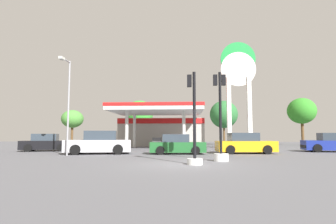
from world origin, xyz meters
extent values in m
plane|color=#56565B|center=(0.00, 0.00, 0.00)|extent=(90.00, 90.00, 0.00)
cube|color=#ADA89E|center=(-2.66, 22.35, 1.69)|extent=(10.30, 6.42, 3.38)
cube|color=red|center=(-2.66, 19.09, 3.03)|extent=(10.30, 0.12, 0.60)
cube|color=white|center=(-2.66, 15.18, 3.84)|extent=(9.13, 7.32, 0.35)
cube|color=red|center=(-2.66, 15.18, 4.16)|extent=(9.23, 7.42, 0.30)
cylinder|color=silver|center=(-5.40, 13.17, 1.83)|extent=(0.32, 0.32, 3.66)
cylinder|color=silver|center=(0.08, 13.17, 1.83)|extent=(0.32, 0.32, 3.66)
cylinder|color=silver|center=(-5.40, 17.19, 1.83)|extent=(0.32, 0.32, 3.66)
cylinder|color=silver|center=(0.08, 17.19, 1.83)|extent=(0.32, 0.32, 3.66)
cube|color=#4C4C51|center=(-2.66, 15.18, 0.55)|extent=(0.90, 0.60, 1.10)
cube|color=white|center=(4.80, 15.91, 3.74)|extent=(0.40, 0.56, 7.48)
cube|color=white|center=(6.90, 15.91, 3.74)|extent=(0.40, 0.56, 7.48)
cylinder|color=white|center=(5.85, 15.91, 8.30)|extent=(3.65, 0.22, 3.65)
cylinder|color=#198C38|center=(5.85, 15.93, 9.40)|extent=(3.65, 0.22, 3.65)
cube|color=white|center=(5.85, 15.97, 8.85)|extent=(3.35, 0.08, 0.66)
cylinder|color=black|center=(-7.24, 5.51, 0.35)|extent=(0.73, 0.38, 0.70)
cylinder|color=black|center=(-7.64, 7.34, 0.35)|extent=(0.73, 0.38, 0.70)
cylinder|color=black|center=(-4.46, 6.11, 0.35)|extent=(0.73, 0.38, 0.70)
cylinder|color=black|center=(-4.86, 7.94, 0.35)|extent=(0.73, 0.38, 0.70)
cube|color=#B2B2BA|center=(-6.05, 6.72, 0.58)|extent=(4.88, 2.84, 0.83)
cube|color=#2D3842|center=(-5.89, 6.76, 1.30)|extent=(2.49, 2.12, 0.70)
cube|color=black|center=(-8.25, 6.25, 0.46)|extent=(0.51, 1.81, 0.26)
cylinder|color=black|center=(5.83, 8.73, 0.32)|extent=(0.65, 0.26, 0.64)
cylinder|color=black|center=(5.94, 7.02, 0.32)|extent=(0.65, 0.26, 0.64)
cylinder|color=black|center=(3.23, 8.55, 0.32)|extent=(0.65, 0.26, 0.64)
cylinder|color=black|center=(3.35, 6.84, 0.32)|extent=(0.65, 0.26, 0.64)
cube|color=orange|center=(4.59, 7.78, 0.53)|extent=(4.30, 2.04, 0.76)
cube|color=#2D3842|center=(4.44, 7.77, 1.19)|extent=(2.10, 1.69, 0.64)
cube|color=black|center=(6.64, 7.92, 0.42)|extent=(0.23, 1.67, 0.24)
cylinder|color=black|center=(10.53, 9.47, 0.32)|extent=(0.67, 0.31, 0.64)
cylinder|color=black|center=(10.78, 11.18, 0.32)|extent=(0.67, 0.31, 0.64)
cube|color=navy|center=(11.95, 10.14, 0.53)|extent=(4.44, 2.36, 0.77)
cube|color=#2D3842|center=(12.10, 10.12, 1.20)|extent=(2.22, 1.84, 0.64)
cube|color=black|center=(9.90, 10.43, 0.42)|extent=(0.36, 1.68, 0.24)
cylinder|color=black|center=(0.79, 7.79, 0.30)|extent=(0.61, 0.24, 0.59)
cylinder|color=black|center=(0.89, 6.20, 0.30)|extent=(0.61, 0.24, 0.59)
cylinder|color=black|center=(-1.62, 7.64, 0.30)|extent=(0.61, 0.24, 0.59)
cylinder|color=black|center=(-1.52, 6.05, 0.30)|extent=(0.61, 0.24, 0.59)
cube|color=#1E5928|center=(-0.37, 6.92, 0.49)|extent=(3.99, 1.88, 0.70)
cube|color=#2D3842|center=(-0.50, 6.91, 1.10)|extent=(1.94, 1.56, 0.59)
cube|color=black|center=(1.54, 7.04, 0.39)|extent=(0.21, 1.55, 0.22)
cylinder|color=black|center=(-10.54, 11.03, 0.31)|extent=(0.65, 0.38, 0.62)
cylinder|color=black|center=(-10.07, 9.44, 0.31)|extent=(0.65, 0.38, 0.62)
cylinder|color=black|center=(-12.95, 10.34, 0.31)|extent=(0.65, 0.38, 0.62)
cylinder|color=black|center=(-12.48, 8.74, 0.31)|extent=(0.65, 0.38, 0.62)
cube|color=black|center=(-11.51, 9.89, 0.51)|extent=(4.36, 2.76, 0.73)
cube|color=#2D3842|center=(-11.65, 9.85, 1.15)|extent=(2.27, 1.98, 0.62)
cube|color=black|center=(-9.60, 10.44, 0.40)|extent=(0.56, 1.58, 0.23)
cylinder|color=silver|center=(0.59, -0.06, 0.14)|extent=(0.70, 0.70, 0.28)
cylinder|color=black|center=(0.59, -0.06, 2.26)|extent=(0.14, 0.14, 3.97)
cube|color=black|center=(0.37, 0.10, 3.87)|extent=(0.21, 0.20, 0.57)
sphere|color=red|center=(0.37, 0.22, 4.05)|extent=(0.15, 0.15, 0.15)
sphere|color=#D89E0C|center=(0.37, 0.22, 3.87)|extent=(0.15, 0.15, 0.15)
sphere|color=green|center=(0.37, 0.22, 3.69)|extent=(0.15, 0.15, 0.15)
cylinder|color=silver|center=(2.00, 1.68, 0.19)|extent=(0.75, 0.75, 0.39)
cylinder|color=black|center=(2.00, 1.68, 2.51)|extent=(0.14, 0.14, 4.25)
cube|color=black|center=(1.78, 1.84, 4.25)|extent=(0.21, 0.20, 0.57)
sphere|color=red|center=(1.78, 1.96, 4.43)|extent=(0.15, 0.15, 0.15)
sphere|color=#D89E0C|center=(1.78, 1.96, 4.25)|extent=(0.15, 0.15, 0.15)
sphere|color=green|center=(1.78, 1.96, 4.07)|extent=(0.15, 0.15, 0.15)
cube|color=black|center=(2.22, 1.84, 4.25)|extent=(0.21, 0.20, 0.57)
sphere|color=red|center=(2.22, 1.96, 4.43)|extent=(0.15, 0.15, 0.15)
sphere|color=#D89E0C|center=(2.22, 1.96, 4.25)|extent=(0.15, 0.15, 0.15)
sphere|color=green|center=(2.22, 1.96, 4.07)|extent=(0.15, 0.15, 0.15)
cylinder|color=brown|center=(-16.17, 25.85, 1.28)|extent=(0.34, 0.34, 2.55)
ellipsoid|color=#468535|center=(-16.17, 25.85, 3.73)|extent=(3.14, 3.14, 2.58)
cylinder|color=brown|center=(-6.19, 25.19, 1.52)|extent=(0.38, 0.38, 3.04)
ellipsoid|color=green|center=(-6.19, 25.19, 4.53)|extent=(3.98, 3.98, 3.44)
cylinder|color=brown|center=(5.68, 25.73, 1.41)|extent=(0.25, 0.25, 2.82)
ellipsoid|color=#296432|center=(5.68, 25.73, 4.28)|extent=(3.88, 3.88, 3.86)
cylinder|color=brown|center=(16.23, 25.38, 1.64)|extent=(0.37, 0.37, 3.27)
ellipsoid|color=#318526|center=(16.23, 25.38, 4.69)|extent=(3.76, 3.76, 3.53)
cylinder|color=gray|center=(-7.58, 4.98, 3.16)|extent=(0.12, 0.12, 6.33)
cylinder|color=gray|center=(-7.58, 4.38, 6.23)|extent=(0.09, 1.20, 0.09)
cube|color=beige|center=(-7.58, 3.78, 6.18)|extent=(0.24, 0.44, 0.16)
camera|label=1|loc=(0.12, -12.39, 1.31)|focal=28.77mm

